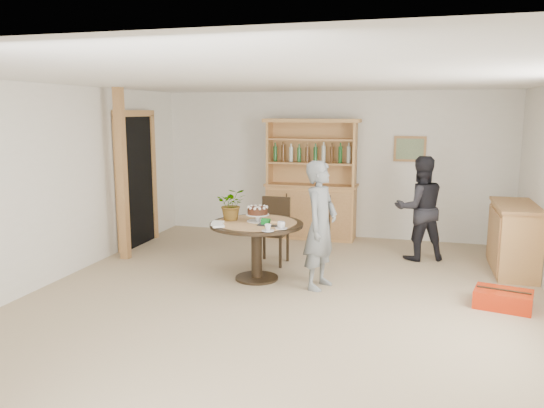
{
  "coord_description": "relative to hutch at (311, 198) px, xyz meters",
  "views": [
    {
      "loc": [
        1.44,
        -5.59,
        2.16
      ],
      "look_at": [
        -0.25,
        0.53,
        1.05
      ],
      "focal_mm": 35.0,
      "sensor_mm": 36.0,
      "label": 1
    }
  ],
  "objects": [
    {
      "name": "ground",
      "position": [
        0.3,
        -3.24,
        -0.69
      ],
      "size": [
        7.0,
        7.0,
        0.0
      ],
      "primitive_type": "plane",
      "color": "#C4B187",
      "rests_on": "ground"
    },
    {
      "name": "room_shell",
      "position": [
        0.3,
        -3.23,
        1.05
      ],
      "size": [
        6.04,
        7.04,
        2.52
      ],
      "color": "white",
      "rests_on": "ground"
    },
    {
      "name": "doorway",
      "position": [
        -2.63,
        -1.24,
        0.42
      ],
      "size": [
        0.13,
        1.1,
        2.18
      ],
      "color": "black",
      "rests_on": "ground"
    },
    {
      "name": "pine_post",
      "position": [
        -2.4,
        -2.04,
        0.56
      ],
      "size": [
        0.12,
        0.12,
        2.5
      ],
      "primitive_type": "cube",
      "color": "tan",
      "rests_on": "ground"
    },
    {
      "name": "hutch",
      "position": [
        0.0,
        0.0,
        0.0
      ],
      "size": [
        1.62,
        0.54,
        2.04
      ],
      "color": "tan",
      "rests_on": "ground"
    },
    {
      "name": "sideboard",
      "position": [
        3.04,
        -1.24,
        -0.22
      ],
      "size": [
        0.54,
        1.26,
        0.94
      ],
      "color": "tan",
      "rests_on": "ground"
    },
    {
      "name": "dining_table",
      "position": [
        -0.22,
        -2.47,
        -0.08
      ],
      "size": [
        1.2,
        1.2,
        0.76
      ],
      "color": "black",
      "rests_on": "ground"
    },
    {
      "name": "dining_chair",
      "position": [
        -0.22,
        -1.64,
        -0.15
      ],
      "size": [
        0.44,
        0.44,
        0.95
      ],
      "rotation": [
        0.0,
        0.0,
        -0.05
      ],
      "color": "black",
      "rests_on": "ground"
    },
    {
      "name": "birthday_cake",
      "position": [
        -0.22,
        -2.42,
        0.19
      ],
      "size": [
        0.3,
        0.3,
        0.2
      ],
      "color": "white",
      "rests_on": "dining_table"
    },
    {
      "name": "flower_vase",
      "position": [
        -0.57,
        -2.42,
        0.28
      ],
      "size": [
        0.47,
        0.44,
        0.42
      ],
      "primitive_type": "imported",
      "rotation": [
        0.0,
        0.0,
        0.35
      ],
      "color": "#3F7233",
      "rests_on": "dining_table"
    },
    {
      "name": "gift_tray",
      "position": [
        -0.01,
        -2.6,
        0.1
      ],
      "size": [
        0.3,
        0.2,
        0.08
      ],
      "color": "black",
      "rests_on": "dining_table"
    },
    {
      "name": "coffee_cup_a",
      "position": [
        0.18,
        -2.75,
        0.11
      ],
      "size": [
        0.15,
        0.15,
        0.09
      ],
      "color": "silver",
      "rests_on": "dining_table"
    },
    {
      "name": "coffee_cup_b",
      "position": [
        0.06,
        -2.92,
        0.11
      ],
      "size": [
        0.15,
        0.15,
        0.08
      ],
      "color": "silver",
      "rests_on": "dining_table"
    },
    {
      "name": "napkins",
      "position": [
        -0.63,
        -2.79,
        0.09
      ],
      "size": [
        0.24,
        0.33,
        0.03
      ],
      "color": "white",
      "rests_on": "dining_table"
    },
    {
      "name": "teen_boy",
      "position": [
        0.63,
        -2.57,
        0.1
      ],
      "size": [
        0.51,
        0.65,
        1.58
      ],
      "primitive_type": "imported",
      "rotation": [
        0.0,
        0.0,
        1.32
      ],
      "color": "slate",
      "rests_on": "ground"
    },
    {
      "name": "adult_person",
      "position": [
        1.8,
        -0.92,
        0.08
      ],
      "size": [
        0.9,
        0.81,
        1.53
      ],
      "primitive_type": "imported",
      "rotation": [
        0.0,
        0.0,
        3.51
      ],
      "color": "black",
      "rests_on": "ground"
    },
    {
      "name": "red_suitcase",
      "position": [
        2.73,
        -2.72,
        -0.59
      ],
      "size": [
        0.67,
        0.52,
        0.21
      ],
      "rotation": [
        0.0,
        0.0,
        -0.23
      ],
      "color": "red",
      "rests_on": "ground"
    }
  ]
}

